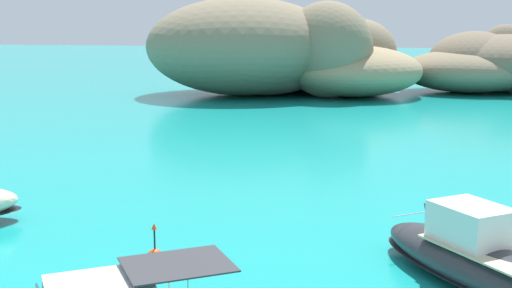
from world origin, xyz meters
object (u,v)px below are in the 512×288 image
channel_buoy (155,255)px  islet_large (286,54)px  islet_small (486,64)px  motorboat_charcoal (478,260)px

channel_buoy → islet_large: bearing=94.0°
islet_large → channel_buoy: 55.22m
islet_small → islet_large: bearing=-161.1°
islet_small → motorboat_charcoal: size_ratio=2.33×
islet_large → motorboat_charcoal: islet_large is taller
islet_large → motorboat_charcoal: bearing=-75.0°
islet_small → channel_buoy: (-19.00, -62.76, -2.91)m
islet_large → channel_buoy: size_ratio=23.97×
islet_small → channel_buoy: size_ratio=13.40×
islet_large → islet_small: bearing=18.9°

